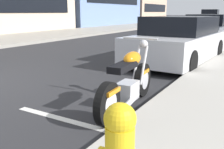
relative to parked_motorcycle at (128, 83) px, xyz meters
name	(u,v)px	position (x,y,z in m)	size (l,w,h in m)	color
sidewalk_far_curb	(70,33)	(11.11, 10.31, -0.35)	(120.00, 5.00, 0.14)	gray
parking_stall_stripe	(75,122)	(-0.89, 0.38, -0.42)	(0.12, 2.20, 0.01)	silver
parked_motorcycle	(128,83)	(0.00, 0.00, 0.00)	(2.03, 0.62, 1.11)	black
parked_car_across_street	(179,40)	(4.35, 0.44, 0.25)	(4.52, 2.13, 1.40)	silver
parked_car_mid_block	(209,30)	(9.59, 0.49, 0.26)	(4.74, 1.92, 1.42)	#4C515B
parked_car_near_corner	(221,25)	(14.81, 0.67, 0.25)	(4.35, 1.90, 1.38)	#236638
crossing_truck	(216,17)	(34.49, 4.04, 0.46)	(2.25, 5.43, 1.88)	#141947
fire_hydrant	(120,149)	(-2.03, -0.95, 0.12)	(0.24, 0.36, 0.76)	gold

